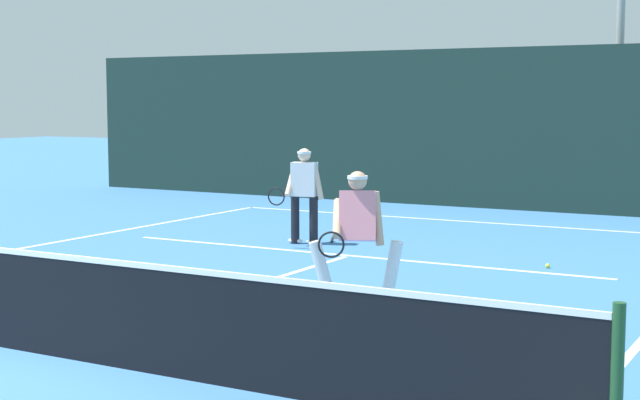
{
  "coord_description": "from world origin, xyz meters",
  "views": [
    {
      "loc": [
        6.71,
        -6.42,
        2.4
      ],
      "look_at": [
        0.22,
        5.21,
        1.0
      ],
      "focal_mm": 53.46,
      "sensor_mm": 36.0,
      "label": 1
    }
  ],
  "objects_px": {
    "player_near": "(357,234)",
    "player_far": "(304,192)",
    "light_pole": "(621,9)",
    "tennis_ball": "(548,266)"
  },
  "relations": [
    {
      "from": "tennis_ball",
      "to": "player_near",
      "type": "bearing_deg",
      "value": -107.03
    },
    {
      "from": "light_pole",
      "to": "tennis_ball",
      "type": "bearing_deg",
      "value": -84.18
    },
    {
      "from": "player_far",
      "to": "light_pole",
      "type": "height_order",
      "value": "light_pole"
    },
    {
      "from": "player_near",
      "to": "tennis_ball",
      "type": "relative_size",
      "value": 24.31
    },
    {
      "from": "player_near",
      "to": "player_far",
      "type": "xyz_separation_m",
      "value": [
        -3.05,
        4.05,
        0.0
      ]
    },
    {
      "from": "player_near",
      "to": "tennis_ball",
      "type": "xyz_separation_m",
      "value": [
        1.16,
        3.78,
        -0.85
      ]
    },
    {
      "from": "player_far",
      "to": "light_pole",
      "type": "relative_size",
      "value": 0.22
    },
    {
      "from": "player_near",
      "to": "player_far",
      "type": "relative_size",
      "value": 1.0
    },
    {
      "from": "player_near",
      "to": "player_far",
      "type": "height_order",
      "value": "player_far"
    },
    {
      "from": "player_near",
      "to": "light_pole",
      "type": "relative_size",
      "value": 0.22
    }
  ]
}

